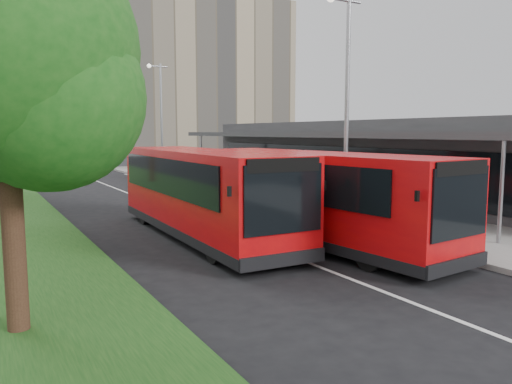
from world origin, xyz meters
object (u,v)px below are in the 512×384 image
Objects in this scene: car_near at (88,161)px; car_far at (39,159)px; litter_bin at (260,188)px; bus_main at (314,197)px; bus_second at (203,193)px; bollard at (201,177)px; lamp_post_far at (160,114)px; tree_near at (3,67)px; lamp_post_near at (345,95)px.

car_far reaches higher than car_near.
car_far is (-6.59, 33.83, 0.03)m from litter_bin.
bus_second is at bearing 131.17° from bus_main.
car_far is (-6.53, 26.46, 0.07)m from bollard.
lamp_post_far is 1.94× the size of car_far.
tree_near is 1.86× the size of car_near.
lamp_post_far is 13.26m from litter_bin.
bollard is at bearing 90.42° from litter_bin.
tree_near reaches higher than bus_main.
bus_main is 1.00× the size of bus_second.
car_near is (0.82, 38.70, -0.80)m from bus_main.
car_near is (-2.56, 29.57, -0.02)m from litter_bin.
litter_bin is at bearing 48.93° from bus_second.
lamp_post_far is 22.38m from car_far.
litter_bin is 7.37m from bollard.
bollard is 22.35m from car_near.
bus_second reaches higher than car_near.
litter_bin reaches higher than bollard.
lamp_post_far is 2.16× the size of car_near.
lamp_post_far is 17.55m from car_near.
bus_main is 38.72m from car_near.
lamp_post_near is at bearing -92.96° from bollard.
lamp_post_far is 0.79× the size of bus_main.
litter_bin is at bearing -100.95° from car_near.
tree_near is 6.87× the size of litter_bin.
bollard is (5.97, 14.03, -0.85)m from bus_second.
car_far is at bearing 103.86° from bollard.
tree_near reaches higher than car_near.
car_far is at bearing 88.55° from bus_main.
bus_main is at bearing -146.01° from lamp_post_near.
lamp_post_far is at bearing 75.94° from bus_second.
bus_main is at bearing -107.10° from car_near.
tree_near is 27.32m from lamp_post_far.
bus_main reaches higher than car_near.
lamp_post_near is 1.00× the size of lamp_post_far.
bus_second reaches higher than car_far.
lamp_post_far reaches higher than bus_second.
lamp_post_near is 6.18m from bus_second.
lamp_post_near is at bearing 23.97° from tree_near.
tree_near reaches higher than bollard.
litter_bin is (0.82, -12.59, -4.07)m from lamp_post_far.
lamp_post_near is 37.25m from car_near.
lamp_post_near is 1.94× the size of car_far.
bus_second is 2.45× the size of car_far.
litter_bin is (3.38, 9.13, -0.79)m from bus_main.
lamp_post_near reaches higher than car_far.
bus_main is at bearing -42.05° from bus_second.
bus_second is at bearing 43.86° from tree_near.
lamp_post_near reaches higher than bus_second.
bus_main is at bearing -110.29° from litter_bin.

